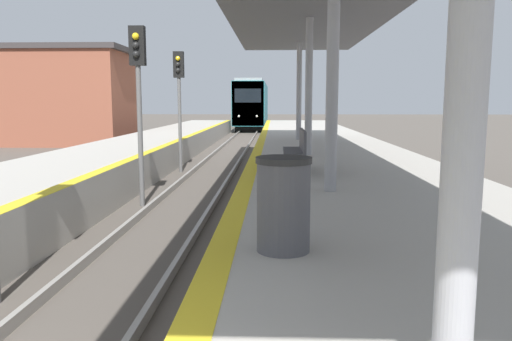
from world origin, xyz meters
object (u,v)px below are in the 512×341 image
Objects in this scene: trash_bin at (283,204)px; signal_far at (179,88)px; bench at (297,150)px; train at (253,105)px; signal_mid at (138,81)px.

signal_far is at bearing 105.32° from trash_bin.
signal_far is 8.13m from bench.
bench is at bearing -61.05° from signal_far.
train is 10.28× the size of bench.
train is at bearing 94.02° from bench.
signal_mid is 7.72m from trash_bin.
signal_mid is 5.92m from signal_far.
signal_mid is 4.12m from bench.
signal_mid is 4.41× the size of trash_bin.
train is at bearing 88.41° from signal_mid.
trash_bin reaches higher than bench.
signal_far is 2.49× the size of bench.
train reaches higher than bench.
signal_mid is at bearing -88.28° from signal_far.
signal_mid is 1.00× the size of signal_far.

